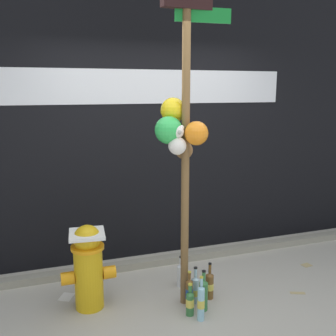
{
  "coord_description": "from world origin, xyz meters",
  "views": [
    {
      "loc": [
        -1.24,
        -2.75,
        1.96
      ],
      "look_at": [
        -0.19,
        0.35,
        1.3
      ],
      "focal_mm": 41.53,
      "sensor_mm": 36.0,
      "label": 1
    }
  ],
  "objects_px": {
    "bottle_0": "(189,293)",
    "bottle_6": "(181,274)",
    "fire_hydrant": "(88,265)",
    "bottle_2": "(195,289)",
    "bottle_4": "(203,294)",
    "memorial_post": "(182,108)",
    "bottle_3": "(201,302)",
    "bottle_1": "(190,302)",
    "bottle_5": "(209,285)"
  },
  "relations": [
    {
      "from": "bottle_5",
      "to": "bottle_6",
      "type": "relative_size",
      "value": 1.12
    },
    {
      "from": "fire_hydrant",
      "to": "bottle_1",
      "type": "bearing_deg",
      "value": -27.04
    },
    {
      "from": "bottle_1",
      "to": "bottle_2",
      "type": "bearing_deg",
      "value": 54.72
    },
    {
      "from": "bottle_4",
      "to": "bottle_3",
      "type": "bearing_deg",
      "value": -122.43
    },
    {
      "from": "bottle_3",
      "to": "bottle_5",
      "type": "relative_size",
      "value": 1.13
    },
    {
      "from": "bottle_3",
      "to": "memorial_post",
      "type": "bearing_deg",
      "value": 101.41
    },
    {
      "from": "fire_hydrant",
      "to": "bottle_5",
      "type": "distance_m",
      "value": 1.15
    },
    {
      "from": "bottle_0",
      "to": "bottle_6",
      "type": "distance_m",
      "value": 0.39
    },
    {
      "from": "bottle_0",
      "to": "bottle_6",
      "type": "height_order",
      "value": "bottle_0"
    },
    {
      "from": "bottle_0",
      "to": "bottle_3",
      "type": "relative_size",
      "value": 0.87
    },
    {
      "from": "fire_hydrant",
      "to": "bottle_2",
      "type": "relative_size",
      "value": 2.21
    },
    {
      "from": "bottle_3",
      "to": "bottle_2",
      "type": "bearing_deg",
      "value": 76.49
    },
    {
      "from": "memorial_post",
      "to": "bottle_1",
      "type": "bearing_deg",
      "value": -87.81
    },
    {
      "from": "fire_hydrant",
      "to": "bottle_3",
      "type": "height_order",
      "value": "fire_hydrant"
    },
    {
      "from": "bottle_1",
      "to": "bottle_4",
      "type": "distance_m",
      "value": 0.15
    },
    {
      "from": "bottle_0",
      "to": "bottle_1",
      "type": "relative_size",
      "value": 1.18
    },
    {
      "from": "memorial_post",
      "to": "bottle_3",
      "type": "distance_m",
      "value": 1.67
    },
    {
      "from": "bottle_4",
      "to": "bottle_5",
      "type": "relative_size",
      "value": 1.07
    },
    {
      "from": "memorial_post",
      "to": "bottle_6",
      "type": "relative_size",
      "value": 9.23
    },
    {
      "from": "bottle_0",
      "to": "bottle_4",
      "type": "relative_size",
      "value": 0.92
    },
    {
      "from": "fire_hydrant",
      "to": "bottle_1",
      "type": "xyz_separation_m",
      "value": [
        0.82,
        -0.42,
        -0.29
      ]
    },
    {
      "from": "bottle_2",
      "to": "bottle_3",
      "type": "xyz_separation_m",
      "value": [
        -0.07,
        -0.27,
        0.03
      ]
    },
    {
      "from": "bottle_5",
      "to": "bottle_6",
      "type": "bearing_deg",
      "value": 119.84
    },
    {
      "from": "memorial_post",
      "to": "fire_hydrant",
      "type": "height_order",
      "value": "memorial_post"
    },
    {
      "from": "bottle_2",
      "to": "bottle_6",
      "type": "xyz_separation_m",
      "value": [
        -0.02,
        0.34,
        -0.0
      ]
    },
    {
      "from": "memorial_post",
      "to": "bottle_3",
      "type": "height_order",
      "value": "memorial_post"
    },
    {
      "from": "bottle_6",
      "to": "bottle_0",
      "type": "bearing_deg",
      "value": -99.21
    },
    {
      "from": "fire_hydrant",
      "to": "bottle_3",
      "type": "xyz_separation_m",
      "value": [
        0.88,
        -0.52,
        -0.24
      ]
    },
    {
      "from": "bottle_2",
      "to": "fire_hydrant",
      "type": "bearing_deg",
      "value": 165.41
    },
    {
      "from": "bottle_1",
      "to": "bottle_4",
      "type": "height_order",
      "value": "bottle_4"
    },
    {
      "from": "bottle_4",
      "to": "bottle_2",
      "type": "bearing_deg",
      "value": 98.94
    },
    {
      "from": "memorial_post",
      "to": "bottle_4",
      "type": "bearing_deg",
      "value": -50.59
    },
    {
      "from": "bottle_1",
      "to": "bottle_5",
      "type": "relative_size",
      "value": 0.83
    },
    {
      "from": "bottle_2",
      "to": "bottle_5",
      "type": "bearing_deg",
      "value": 10.46
    },
    {
      "from": "memorial_post",
      "to": "bottle_2",
      "type": "xyz_separation_m",
      "value": [
        0.13,
        -0.05,
        -1.67
      ]
    },
    {
      "from": "memorial_post",
      "to": "bottle_5",
      "type": "xyz_separation_m",
      "value": [
        0.29,
        -0.02,
        -1.67
      ]
    },
    {
      "from": "memorial_post",
      "to": "bottle_3",
      "type": "bearing_deg",
      "value": -78.59
    },
    {
      "from": "bottle_2",
      "to": "bottle_3",
      "type": "relative_size",
      "value": 0.87
    },
    {
      "from": "bottle_4",
      "to": "bottle_0",
      "type": "bearing_deg",
      "value": 139.99
    },
    {
      "from": "bottle_2",
      "to": "bottle_0",
      "type": "bearing_deg",
      "value": -147.72
    },
    {
      "from": "memorial_post",
      "to": "bottle_2",
      "type": "distance_m",
      "value": 1.68
    },
    {
      "from": "bottle_1",
      "to": "bottle_2",
      "type": "height_order",
      "value": "bottle_2"
    },
    {
      "from": "fire_hydrant",
      "to": "bottle_0",
      "type": "distance_m",
      "value": 0.95
    },
    {
      "from": "bottle_0",
      "to": "bottle_5",
      "type": "distance_m",
      "value": 0.25
    },
    {
      "from": "bottle_0",
      "to": "bottle_1",
      "type": "distance_m",
      "value": 0.13
    },
    {
      "from": "bottle_0",
      "to": "bottle_2",
      "type": "height_order",
      "value": "bottle_2"
    },
    {
      "from": "bottle_1",
      "to": "bottle_5",
      "type": "bearing_deg",
      "value": 35.79
    },
    {
      "from": "bottle_4",
      "to": "bottle_5",
      "type": "height_order",
      "value": "bottle_4"
    },
    {
      "from": "memorial_post",
      "to": "bottle_0",
      "type": "distance_m",
      "value": 1.67
    },
    {
      "from": "bottle_0",
      "to": "bottle_5",
      "type": "relative_size",
      "value": 0.98
    }
  ]
}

